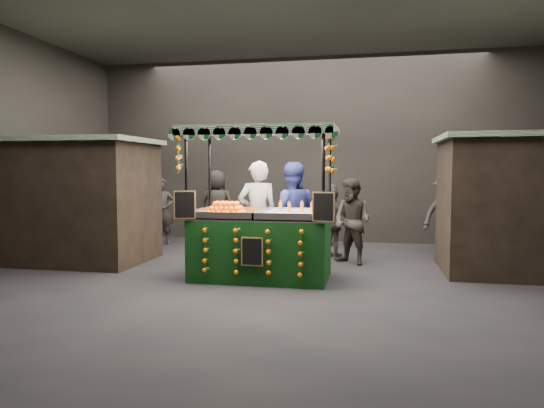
# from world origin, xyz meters

# --- Properties ---
(ground) EXTENTS (12.00, 12.00, 0.00)m
(ground) POSITION_xyz_m (0.00, 0.00, 0.00)
(ground) COLOR black
(ground) RESTS_ON ground
(market_hall) EXTENTS (12.10, 10.10, 5.05)m
(market_hall) POSITION_xyz_m (0.00, 0.00, 3.38)
(market_hall) COLOR black
(market_hall) RESTS_ON ground
(neighbour_stall_left) EXTENTS (3.00, 2.20, 2.60)m
(neighbour_stall_left) POSITION_xyz_m (-4.40, 1.00, 1.31)
(neighbour_stall_left) COLOR black
(neighbour_stall_left) RESTS_ON ground
(neighbour_stall_right) EXTENTS (3.00, 2.20, 2.60)m
(neighbour_stall_right) POSITION_xyz_m (4.40, 1.50, 1.31)
(neighbour_stall_right) COLOR black
(neighbour_stall_right) RESTS_ON ground
(juice_stall) EXTENTS (2.78, 1.63, 2.69)m
(juice_stall) POSITION_xyz_m (-0.26, 0.09, 0.84)
(juice_stall) COLOR black
(juice_stall) RESTS_ON ground
(vendor_grey) EXTENTS (0.89, 0.72, 2.12)m
(vendor_grey) POSITION_xyz_m (-0.52, 0.93, 1.06)
(vendor_grey) COLOR slate
(vendor_grey) RESTS_ON ground
(vendor_blue) EXTENTS (1.15, 0.97, 2.10)m
(vendor_blue) POSITION_xyz_m (0.10, 1.25, 1.05)
(vendor_blue) COLOR navy
(vendor_blue) RESTS_ON ground
(shopper_0) EXTENTS (0.75, 0.66, 1.73)m
(shopper_0) POSITION_xyz_m (-3.70, 3.57, 0.87)
(shopper_0) COLOR #292321
(shopper_0) RESTS_ON ground
(shopper_1) EXTENTS (1.09, 1.05, 1.78)m
(shopper_1) POSITION_xyz_m (1.27, 1.80, 0.89)
(shopper_1) COLOR #2B2723
(shopper_1) RESTS_ON ground
(shopper_2) EXTENTS (0.97, 0.73, 1.53)m
(shopper_2) POSITION_xyz_m (0.83, 2.48, 0.77)
(shopper_2) COLOR #2D2925
(shopper_2) RESTS_ON ground
(shopper_3) EXTENTS (1.38, 1.16, 1.85)m
(shopper_3) POSITION_xyz_m (3.33, 3.30, 0.93)
(shopper_3) COLOR #2B2523
(shopper_3) RESTS_ON ground
(shopper_4) EXTENTS (0.97, 0.65, 1.94)m
(shopper_4) POSITION_xyz_m (-2.36, 4.06, 0.97)
(shopper_4) COLOR black
(shopper_4) RESTS_ON ground
(shopper_5) EXTENTS (0.58, 1.45, 1.52)m
(shopper_5) POSITION_xyz_m (4.50, 2.77, 0.76)
(shopper_5) COLOR #2A2622
(shopper_5) RESTS_ON ground
(shopper_6) EXTENTS (0.38, 0.58, 1.58)m
(shopper_6) POSITION_xyz_m (0.61, 4.08, 0.79)
(shopper_6) COLOR #282420
(shopper_6) RESTS_ON ground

